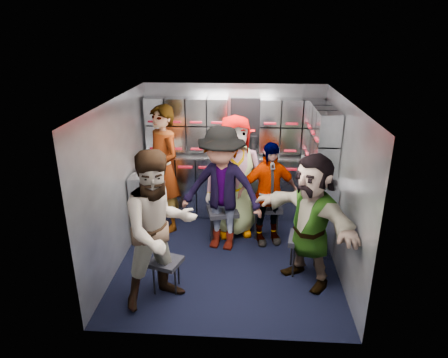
# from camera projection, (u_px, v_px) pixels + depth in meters

# --- Properties ---
(floor) EXTENTS (3.00, 3.00, 0.00)m
(floor) POSITION_uv_depth(u_px,v_px,m) (228.00, 256.00, 5.40)
(floor) COLOR black
(floor) RESTS_ON ground
(wall_back) EXTENTS (2.80, 0.04, 2.10)m
(wall_back) POSITION_uv_depth(u_px,v_px,m) (234.00, 150.00, 6.41)
(wall_back) COLOR gray
(wall_back) RESTS_ON ground
(wall_left) EXTENTS (0.04, 3.00, 2.10)m
(wall_left) POSITION_uv_depth(u_px,v_px,m) (119.00, 182.00, 5.10)
(wall_left) COLOR gray
(wall_left) RESTS_ON ground
(wall_right) EXTENTS (0.04, 3.00, 2.10)m
(wall_right) POSITION_uv_depth(u_px,v_px,m) (341.00, 187.00, 4.93)
(wall_right) COLOR gray
(wall_right) RESTS_ON ground
(ceiling) EXTENTS (2.80, 3.00, 0.02)m
(ceiling) POSITION_uv_depth(u_px,v_px,m) (229.00, 101.00, 4.64)
(ceiling) COLOR silver
(ceiling) RESTS_ON wall_back
(cart_bank_back) EXTENTS (2.68, 0.38, 0.99)m
(cart_bank_back) POSITION_uv_depth(u_px,v_px,m) (233.00, 187.00, 6.42)
(cart_bank_back) COLOR #9EA4AE
(cart_bank_back) RESTS_ON ground
(cart_bank_left) EXTENTS (0.38, 0.76, 0.99)m
(cart_bank_left) POSITION_uv_depth(u_px,v_px,m) (149.00, 203.00, 5.81)
(cart_bank_left) COLOR #9EA4AE
(cart_bank_left) RESTS_ON ground
(counter) EXTENTS (2.68, 0.42, 0.03)m
(counter) POSITION_uv_depth(u_px,v_px,m) (233.00, 156.00, 6.23)
(counter) COLOR silver
(counter) RESTS_ON cart_bank_back
(locker_bank_back) EXTENTS (2.68, 0.28, 0.82)m
(locker_bank_back) POSITION_uv_depth(u_px,v_px,m) (234.00, 125.00, 6.12)
(locker_bank_back) COLOR #9EA4AE
(locker_bank_back) RESTS_ON wall_back
(locker_bank_right) EXTENTS (0.28, 1.00, 0.82)m
(locker_bank_right) POSITION_uv_depth(u_px,v_px,m) (323.00, 138.00, 5.43)
(locker_bank_right) COLOR #9EA4AE
(locker_bank_right) RESTS_ON wall_right
(right_cabinet) EXTENTS (0.28, 1.20, 1.00)m
(right_cabinet) POSITION_uv_depth(u_px,v_px,m) (318.00, 207.00, 5.70)
(right_cabinet) COLOR #9EA4AE
(right_cabinet) RESTS_ON ground
(coffee_niche) EXTENTS (0.46, 0.16, 0.84)m
(coffee_niche) POSITION_uv_depth(u_px,v_px,m) (245.00, 126.00, 6.17)
(coffee_niche) COLOR black
(coffee_niche) RESTS_ON wall_back
(red_latch_strip) EXTENTS (2.60, 0.02, 0.03)m
(red_latch_strip) POSITION_uv_depth(u_px,v_px,m) (232.00, 168.00, 6.09)
(red_latch_strip) COLOR #A51020
(red_latch_strip) RESTS_ON cart_bank_back
(jump_seat_near_left) EXTENTS (0.42, 0.41, 0.40)m
(jump_seat_near_left) POSITION_uv_depth(u_px,v_px,m) (166.00, 263.00, 4.61)
(jump_seat_near_left) COLOR black
(jump_seat_near_left) RESTS_ON ground
(jump_seat_mid_left) EXTENTS (0.49, 0.48, 0.49)m
(jump_seat_mid_left) POSITION_uv_depth(u_px,v_px,m) (223.00, 213.00, 5.66)
(jump_seat_mid_left) COLOR black
(jump_seat_mid_left) RESTS_ON ground
(jump_seat_center) EXTENTS (0.51, 0.50, 0.49)m
(jump_seat_center) POSITION_uv_depth(u_px,v_px,m) (235.00, 200.00, 6.06)
(jump_seat_center) COLOR black
(jump_seat_center) RESTS_ON ground
(jump_seat_mid_right) EXTENTS (0.45, 0.43, 0.49)m
(jump_seat_mid_right) POSITION_uv_depth(u_px,v_px,m) (267.00, 208.00, 5.80)
(jump_seat_mid_right) COLOR black
(jump_seat_mid_right) RESTS_ON ground
(jump_seat_near_right) EXTENTS (0.47, 0.46, 0.49)m
(jump_seat_near_right) POSITION_uv_depth(u_px,v_px,m) (306.00, 241.00, 4.92)
(jump_seat_near_right) COLOR black
(jump_seat_near_right) RESTS_ON ground
(attendant_standing) EXTENTS (0.80, 0.82, 1.90)m
(attendant_standing) POSITION_uv_depth(u_px,v_px,m) (163.00, 169.00, 5.85)
(attendant_standing) COLOR black
(attendant_standing) RESTS_ON ground
(attendant_arc_a) EXTENTS (1.09, 1.05, 1.77)m
(attendant_arc_a) POSITION_uv_depth(u_px,v_px,m) (160.00, 230.00, 4.25)
(attendant_arc_a) COLOR black
(attendant_arc_a) RESTS_ON ground
(attendant_arc_b) EXTENTS (1.23, 0.88, 1.73)m
(attendant_arc_b) POSITION_uv_depth(u_px,v_px,m) (222.00, 190.00, 5.34)
(attendant_arc_b) COLOR black
(attendant_arc_b) RESTS_ON ground
(attendant_arc_c) EXTENTS (0.97, 0.74, 1.78)m
(attendant_arc_c) POSITION_uv_depth(u_px,v_px,m) (235.00, 177.00, 5.72)
(attendant_arc_c) COLOR black
(attendant_arc_c) RESTS_ON ground
(attendant_arc_d) EXTENTS (0.93, 0.58, 1.48)m
(attendant_arc_d) POSITION_uv_depth(u_px,v_px,m) (268.00, 194.00, 5.52)
(attendant_arc_d) COLOR black
(attendant_arc_d) RESTS_ON ground
(attendant_arc_e) EXTENTS (1.35, 1.45, 1.62)m
(attendant_arc_e) POSITION_uv_depth(u_px,v_px,m) (310.00, 221.00, 4.62)
(attendant_arc_e) COLOR black
(attendant_arc_e) RESTS_ON ground
(bottle_left) EXTENTS (0.06, 0.06, 0.25)m
(bottle_left) POSITION_uv_depth(u_px,v_px,m) (216.00, 148.00, 6.15)
(bottle_left) COLOR white
(bottle_left) RESTS_ON counter
(bottle_mid) EXTENTS (0.07, 0.07, 0.27)m
(bottle_mid) POSITION_uv_depth(u_px,v_px,m) (225.00, 147.00, 6.14)
(bottle_mid) COLOR white
(bottle_mid) RESTS_ON counter
(bottle_right) EXTENTS (0.06, 0.06, 0.23)m
(bottle_right) POSITION_uv_depth(u_px,v_px,m) (304.00, 150.00, 6.07)
(bottle_right) COLOR white
(bottle_right) RESTS_ON counter
(cup_left) EXTENTS (0.09, 0.09, 0.11)m
(cup_left) POSITION_uv_depth(u_px,v_px,m) (158.00, 151.00, 6.22)
(cup_left) COLOR #C7AF8C
(cup_left) RESTS_ON counter
(cup_right) EXTENTS (0.07, 0.07, 0.10)m
(cup_right) POSITION_uv_depth(u_px,v_px,m) (269.00, 154.00, 6.12)
(cup_right) COLOR #C7AF8C
(cup_right) RESTS_ON counter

